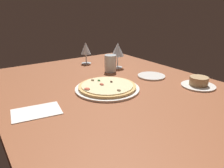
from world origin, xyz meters
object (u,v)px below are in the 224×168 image
ramekin_on_saucer (199,83)px  wine_glass_near (86,49)px  wine_glass_far (118,50)px  paper_menu (36,112)px  water_glass (110,64)px  side_plate (151,76)px  pizza_main (107,87)px

ramekin_on_saucer → wine_glass_near: bearing=-161.4°
wine_glass_far → paper_menu: wine_glass_far is taller
water_glass → ramekin_on_saucer: bearing=25.1°
wine_glass_far → side_plate: size_ratio=1.05×
side_plate → pizza_main: bearing=-85.8°
ramekin_on_saucer → wine_glass_near: (-75.25, -25.31, 8.54)cm
pizza_main → wine_glass_far: size_ratio=1.91×
wine_glass_far → paper_menu: (34.35, -64.87, -11.95)cm
ramekin_on_saucer → side_plate: bearing=-161.7°
water_glass → side_plate: (22.48, 14.04, -4.37)cm
ramekin_on_saucer → water_glass: bearing=-154.9°
wine_glass_far → water_glass: bearing=-61.2°
side_plate → paper_menu: 69.90cm
water_glass → paper_menu: water_glass is taller
side_plate → paper_menu: (6.73, -69.57, -0.30)cm
wine_glass_near → water_glass: bearing=5.9°
side_plate → paper_menu: bearing=-84.5°
ramekin_on_saucer → side_plate: size_ratio=1.07×
pizza_main → ramekin_on_saucer: 47.59cm
pizza_main → water_glass: (-24.88, 18.94, 3.61)cm
wine_glass_far → pizza_main: bearing=-43.3°
pizza_main → wine_glass_far: wine_glass_far is taller
pizza_main → paper_menu: pizza_main is taller
ramekin_on_saucer → side_plate: 27.14cm
pizza_main → side_plate: pizza_main is taller
side_plate → paper_menu: side_plate is taller
ramekin_on_saucer → wine_glass_far: (-53.34, -13.19, 10.07)cm
pizza_main → water_glass: 31.48cm
pizza_main → wine_glass_near: size_ratio=2.10×
pizza_main → wine_glass_near: wine_glass_near is taller
pizza_main → paper_menu: (4.33, -36.59, -1.06)cm
pizza_main → wine_glass_far: (-30.02, 28.28, 10.89)cm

